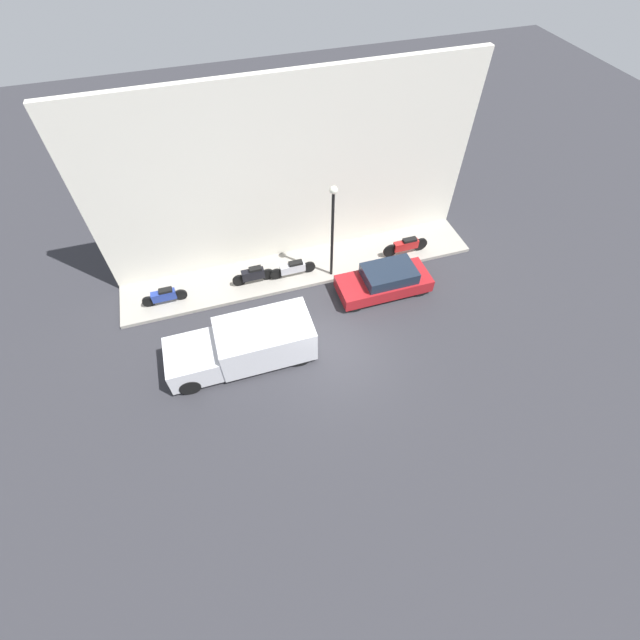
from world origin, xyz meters
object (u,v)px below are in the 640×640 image
(parked_car, at_px, (385,281))
(motorcycle_red, at_px, (406,245))
(scooter_silver, at_px, (293,268))
(motorcycle_black, at_px, (253,275))
(motorcycle_blue, at_px, (164,296))
(streetlamp, at_px, (333,222))
(delivery_van, at_px, (244,345))

(parked_car, relative_size, motorcycle_red, 1.82)
(scooter_silver, height_order, motorcycle_black, motorcycle_black)
(motorcycle_blue, xyz_separation_m, streetlamp, (-0.42, -7.12, 2.43))
(motorcycle_red, relative_size, motorcycle_black, 1.19)
(parked_car, height_order, motorcycle_red, parked_car)
(parked_car, height_order, scooter_silver, parked_car)
(motorcycle_red, distance_m, streetlamp, 4.39)
(motorcycle_red, xyz_separation_m, streetlamp, (-0.28, 3.68, 2.38))
(scooter_silver, distance_m, motorcycle_red, 5.31)
(delivery_van, bearing_deg, streetlamp, -53.91)
(scooter_silver, bearing_deg, streetlamp, -104.08)
(delivery_van, distance_m, streetlamp, 5.92)
(motorcycle_black, bearing_deg, delivery_van, 163.64)
(streetlamp, bearing_deg, parked_car, -128.79)
(streetlamp, bearing_deg, motorcycle_red, -85.62)
(parked_car, height_order, motorcycle_black, parked_car)
(streetlamp, bearing_deg, motorcycle_blue, 86.61)
(streetlamp, bearing_deg, scooter_silver, 75.92)
(delivery_van, bearing_deg, motorcycle_red, -66.53)
(motorcycle_red, distance_m, motorcycle_blue, 10.80)
(scooter_silver, bearing_deg, motorcycle_black, 86.94)
(delivery_van, height_order, motorcycle_blue, delivery_van)
(delivery_van, height_order, motorcycle_black, delivery_van)
(scooter_silver, distance_m, streetlamp, 2.95)
(parked_car, xyz_separation_m, motorcycle_black, (2.02, 5.25, -0.02))
(delivery_van, xyz_separation_m, motorcycle_blue, (3.68, 2.65, -0.31))
(motorcycle_red, distance_m, motorcycle_black, 7.05)
(motorcycle_black, relative_size, streetlamp, 0.41)
(motorcycle_black, bearing_deg, parked_car, -111.03)
(delivery_van, xyz_separation_m, motorcycle_black, (3.76, -1.10, -0.27))
(parked_car, relative_size, motorcycle_black, 2.17)
(scooter_silver, bearing_deg, delivery_van, 142.25)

